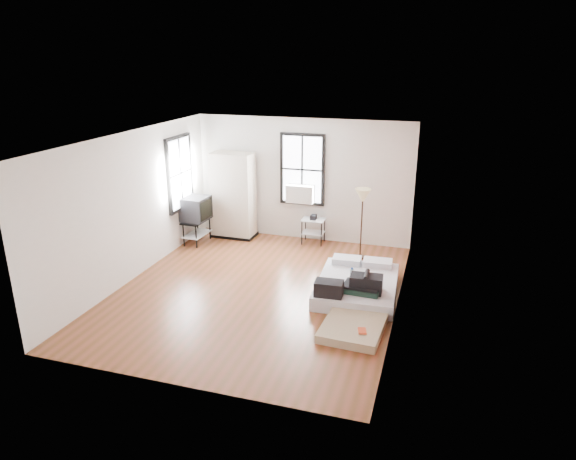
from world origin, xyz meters
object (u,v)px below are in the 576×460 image
(mattress_main, at_px, (357,284))
(tv_stand, at_px, (196,210))
(mattress_bare, at_px, (359,311))
(side_table, at_px, (313,224))
(wardrobe, at_px, (233,196))
(floor_lamp, at_px, (363,200))

(mattress_main, height_order, tv_stand, tv_stand)
(mattress_bare, distance_m, side_table, 3.60)
(mattress_bare, xyz_separation_m, tv_stand, (-4.15, 2.45, 0.67))
(side_table, relative_size, tv_stand, 0.62)
(mattress_main, bearing_deg, mattress_bare, -81.09)
(mattress_bare, bearing_deg, wardrobe, 141.65)
(mattress_main, height_order, floor_lamp, floor_lamp)
(mattress_main, bearing_deg, side_table, 118.54)
(mattress_bare, relative_size, wardrobe, 0.90)
(mattress_main, height_order, mattress_bare, mattress_main)
(mattress_main, relative_size, floor_lamp, 1.30)
(wardrobe, relative_size, floor_lamp, 1.32)
(side_table, bearing_deg, mattress_bare, -63.52)
(mattress_main, distance_m, wardrobe, 4.09)
(mattress_main, relative_size, mattress_bare, 1.09)
(mattress_main, bearing_deg, wardrobe, 143.29)
(side_table, xyz_separation_m, tv_stand, (-2.55, -0.75, 0.32))
(side_table, bearing_deg, wardrobe, -177.92)
(mattress_bare, xyz_separation_m, side_table, (-1.60, 3.20, 0.34))
(mattress_main, height_order, wardrobe, wardrobe)
(floor_lamp, bearing_deg, tv_stand, -177.15)
(floor_lamp, bearing_deg, mattress_main, -82.57)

